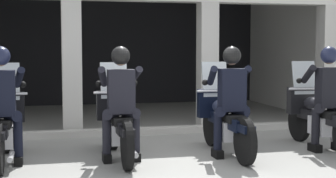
{
  "coord_description": "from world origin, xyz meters",
  "views": [
    {
      "loc": [
        -1.77,
        -6.83,
        1.55
      ],
      "look_at": [
        0.0,
        0.53,
        0.95
      ],
      "focal_mm": 54.34,
      "sensor_mm": 36.0,
      "label": 1
    }
  ],
  "objects_px": {
    "motorcycle_center_right": "(224,120)",
    "motorcycle_far_right": "(317,116)",
    "motorcycle_center_left": "(118,122)",
    "police_officer_far_left": "(1,95)",
    "police_officer_center_left": "(121,94)",
    "police_officer_far_right": "(328,89)",
    "police_officer_center_right": "(231,92)",
    "motorcycle_far_left": "(4,125)"
  },
  "relations": [
    {
      "from": "police_officer_far_left",
      "to": "motorcycle_center_left",
      "type": "xyz_separation_m",
      "value": [
        1.57,
        0.18,
        -0.44
      ]
    },
    {
      "from": "motorcycle_center_left",
      "to": "motorcycle_far_right",
      "type": "xyz_separation_m",
      "value": [
        3.13,
        -0.03,
        0.0
      ]
    },
    {
      "from": "motorcycle_center_left",
      "to": "motorcycle_far_right",
      "type": "height_order",
      "value": "same"
    },
    {
      "from": "police_officer_center_right",
      "to": "motorcycle_far_right",
      "type": "height_order",
      "value": "police_officer_center_right"
    },
    {
      "from": "police_officer_far_left",
      "to": "motorcycle_far_right",
      "type": "bearing_deg",
      "value": 1.81
    },
    {
      "from": "motorcycle_center_right",
      "to": "police_officer_far_right",
      "type": "height_order",
      "value": "police_officer_far_right"
    },
    {
      "from": "motorcycle_far_right",
      "to": "police_officer_far_right",
      "type": "bearing_deg",
      "value": -90.89
    },
    {
      "from": "police_officer_far_left",
      "to": "motorcycle_center_right",
      "type": "relative_size",
      "value": 0.78
    },
    {
      "from": "police_officer_far_left",
      "to": "police_officer_center_right",
      "type": "xyz_separation_m",
      "value": [
        3.13,
        -0.19,
        0.0
      ]
    },
    {
      "from": "police_officer_center_left",
      "to": "motorcycle_far_left",
      "type": "bearing_deg",
      "value": 161.53
    },
    {
      "from": "police_officer_far_left",
      "to": "police_officer_center_right",
      "type": "relative_size",
      "value": 1.0
    },
    {
      "from": "motorcycle_far_left",
      "to": "motorcycle_center_left",
      "type": "distance_m",
      "value": 1.57
    },
    {
      "from": "motorcycle_center_right",
      "to": "police_officer_far_right",
      "type": "distance_m",
      "value": 1.64
    },
    {
      "from": "motorcycle_far_right",
      "to": "motorcycle_far_left",
      "type": "bearing_deg",
      "value": 177.72
    },
    {
      "from": "police_officer_center_right",
      "to": "police_officer_far_left",
      "type": "bearing_deg",
      "value": 173.03
    },
    {
      "from": "police_officer_center_right",
      "to": "motorcycle_far_right",
      "type": "distance_m",
      "value": 1.66
    },
    {
      "from": "motorcycle_far_left",
      "to": "motorcycle_center_right",
      "type": "relative_size",
      "value": 1.0
    },
    {
      "from": "police_officer_far_left",
      "to": "motorcycle_far_left",
      "type": "bearing_deg",
      "value": 89.74
    },
    {
      "from": "police_officer_far_right",
      "to": "police_officer_center_right",
      "type": "bearing_deg",
      "value": -178.46
    },
    {
      "from": "motorcycle_far_left",
      "to": "motorcycle_far_right",
      "type": "bearing_deg",
      "value": -1.64
    },
    {
      "from": "police_officer_center_right",
      "to": "police_officer_far_right",
      "type": "bearing_deg",
      "value": -1.24
    },
    {
      "from": "motorcycle_center_right",
      "to": "motorcycle_far_right",
      "type": "relative_size",
      "value": 1.0
    },
    {
      "from": "police_officer_center_right",
      "to": "motorcycle_center_right",
      "type": "bearing_deg",
      "value": 86.32
    },
    {
      "from": "police_officer_far_left",
      "to": "police_officer_center_left",
      "type": "height_order",
      "value": "same"
    },
    {
      "from": "motorcycle_far_left",
      "to": "police_officer_far_left",
      "type": "distance_m",
      "value": 0.52
    },
    {
      "from": "motorcycle_center_right",
      "to": "police_officer_center_right",
      "type": "height_order",
      "value": "police_officer_center_right"
    },
    {
      "from": "motorcycle_far_left",
      "to": "motorcycle_center_left",
      "type": "bearing_deg",
      "value": -3.81
    },
    {
      "from": "motorcycle_center_left",
      "to": "motorcycle_center_right",
      "type": "bearing_deg",
      "value": -7.84
    },
    {
      "from": "motorcycle_center_left",
      "to": "police_officer_center_left",
      "type": "distance_m",
      "value": 0.52
    },
    {
      "from": "police_officer_far_left",
      "to": "police_officer_far_right",
      "type": "bearing_deg",
      "value": -1.64
    },
    {
      "from": "motorcycle_center_left",
      "to": "police_officer_center_left",
      "type": "height_order",
      "value": "police_officer_center_left"
    },
    {
      "from": "motorcycle_far_left",
      "to": "police_officer_center_left",
      "type": "xyz_separation_m",
      "value": [
        1.57,
        -0.39,
        0.44
      ]
    },
    {
      "from": "police_officer_far_left",
      "to": "police_officer_center_left",
      "type": "distance_m",
      "value": 1.57
    },
    {
      "from": "police_officer_center_left",
      "to": "motorcycle_far_right",
      "type": "bearing_deg",
      "value": 0.07
    },
    {
      "from": "motorcycle_center_left",
      "to": "motorcycle_center_right",
      "type": "relative_size",
      "value": 1.0
    },
    {
      "from": "motorcycle_center_left",
      "to": "police_officer_center_right",
      "type": "bearing_deg",
      "value": -17.97
    },
    {
      "from": "motorcycle_center_right",
      "to": "police_officer_center_right",
      "type": "xyz_separation_m",
      "value": [
        -0.0,
        -0.28,
        0.44
      ]
    },
    {
      "from": "police_officer_center_left",
      "to": "police_officer_center_right",
      "type": "xyz_separation_m",
      "value": [
        1.57,
        -0.09,
        0.0
      ]
    },
    {
      "from": "police_officer_far_right",
      "to": "motorcycle_center_left",
      "type": "bearing_deg",
      "value": 173.64
    },
    {
      "from": "motorcycle_center_left",
      "to": "police_officer_far_right",
      "type": "bearing_deg",
      "value": -10.27
    },
    {
      "from": "motorcycle_far_right",
      "to": "police_officer_far_right",
      "type": "distance_m",
      "value": 0.52
    },
    {
      "from": "police_officer_far_left",
      "to": "police_officer_far_right",
      "type": "height_order",
      "value": "same"
    }
  ]
}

